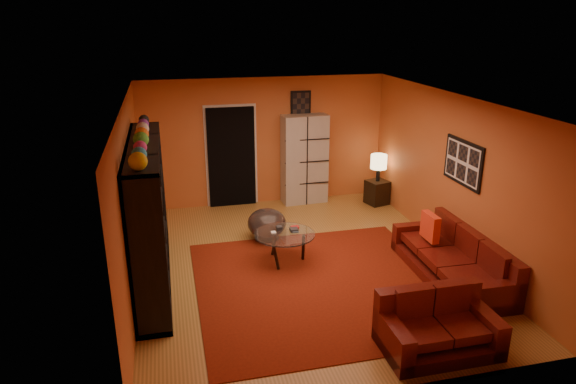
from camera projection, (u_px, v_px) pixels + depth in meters
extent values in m
plane|color=olive|center=(302.00, 264.00, 8.16)|extent=(6.00, 6.00, 0.00)
plane|color=white|center=(304.00, 101.00, 7.31)|extent=(6.00, 6.00, 0.00)
plane|color=#BD5B29|center=(265.00, 142.00, 10.49)|extent=(6.00, 0.00, 6.00)
plane|color=#BD5B29|center=(383.00, 283.00, 4.98)|extent=(6.00, 0.00, 6.00)
plane|color=#BD5B29|center=(131.00, 200.00, 7.19)|extent=(0.00, 6.00, 6.00)
plane|color=#BD5B29|center=(452.00, 175.00, 8.29)|extent=(0.00, 6.00, 6.00)
cube|color=#5A150A|center=(321.00, 284.00, 7.54)|extent=(3.60, 3.60, 0.01)
cube|color=black|center=(231.00, 157.00, 10.39)|extent=(0.95, 0.10, 2.04)
cube|color=black|center=(463.00, 163.00, 7.91)|extent=(0.03, 1.00, 0.70)
cube|color=black|center=(301.00, 104.00, 10.39)|extent=(0.42, 0.03, 0.52)
cube|color=black|center=(149.00, 215.00, 7.32)|extent=(0.45, 3.00, 2.10)
imported|color=black|center=(153.00, 218.00, 7.41)|extent=(0.92, 0.12, 0.53)
cube|color=#4B0D0A|center=(450.00, 268.00, 7.70)|extent=(0.99, 2.29, 0.32)
cube|color=#4B0D0A|center=(475.00, 250.00, 7.69)|extent=(0.24, 2.27, 0.85)
cube|color=#4B0D0A|center=(491.00, 294.00, 6.69)|extent=(0.93, 0.21, 0.62)
cube|color=#4B0D0A|center=(420.00, 232.00, 8.62)|extent=(0.93, 0.21, 0.62)
cube|color=#4B0D0A|center=(473.00, 269.00, 7.01)|extent=(0.72, 0.63, 0.12)
cube|color=#4B0D0A|center=(450.00, 249.00, 7.59)|extent=(0.72, 0.63, 0.12)
cube|color=#4B0D0A|center=(430.00, 233.00, 8.18)|extent=(0.72, 0.63, 0.12)
cube|color=#4B0D0A|center=(438.00, 338.00, 6.03)|extent=(1.34, 0.80, 0.32)
cube|color=#4B0D0A|center=(427.00, 305.00, 6.23)|extent=(1.34, 0.18, 0.85)
cube|color=#4B0D0A|center=(483.00, 321.00, 6.11)|extent=(0.18, 0.80, 0.62)
cube|color=#4B0D0A|center=(393.00, 334.00, 5.86)|extent=(0.18, 0.80, 0.62)
cube|color=#4B0D0A|center=(461.00, 315.00, 5.95)|extent=(0.47, 0.58, 0.12)
cube|color=#4B0D0A|center=(423.00, 320.00, 5.84)|extent=(0.47, 0.58, 0.12)
cube|color=red|center=(430.00, 227.00, 7.99)|extent=(0.12, 0.42, 0.42)
cylinder|color=silver|center=(285.00, 234.00, 8.09)|extent=(0.96, 0.96, 0.02)
cylinder|color=black|center=(303.00, 248.00, 8.19)|extent=(0.05, 0.05, 0.46)
cylinder|color=black|center=(275.00, 241.00, 8.41)|extent=(0.05, 0.05, 0.46)
cylinder|color=black|center=(276.00, 255.00, 7.92)|extent=(0.05, 0.05, 0.46)
cube|color=#B1AEA3|center=(304.00, 159.00, 10.61)|extent=(0.95, 0.47, 1.85)
cylinder|color=black|center=(267.00, 238.00, 9.07)|extent=(0.44, 0.44, 0.03)
cylinder|color=black|center=(267.00, 234.00, 9.04)|extent=(0.06, 0.06, 0.15)
ellipsoid|color=#423A3B|center=(267.00, 223.00, 8.97)|extent=(0.68, 0.68, 0.51)
cube|color=black|center=(377.00, 192.00, 10.70)|extent=(0.49, 0.49, 0.50)
cylinder|color=black|center=(378.00, 175.00, 10.58)|extent=(0.08, 0.08, 0.27)
cylinder|color=#FFD88C|center=(379.00, 162.00, 10.49)|extent=(0.33, 0.33, 0.29)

